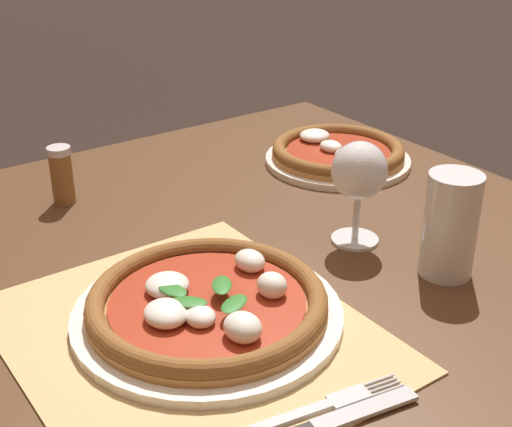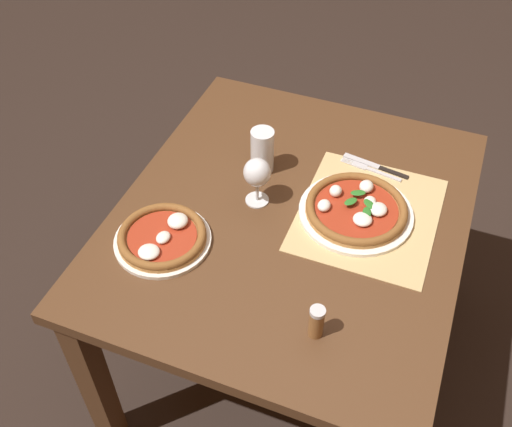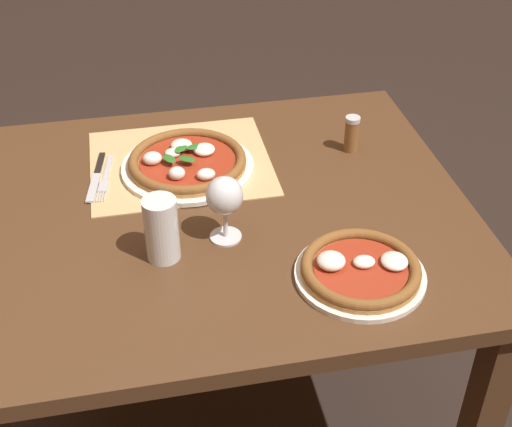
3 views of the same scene
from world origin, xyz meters
The scene contains 9 objects.
dining_table centered at (0.00, 0.00, 0.63)m, with size 1.15×0.98×0.74m.
paper_placemat centered at (0.07, -0.21, 0.74)m, with size 0.45×0.39×0.00m, color tan.
pizza_near centered at (0.06, -0.17, 0.76)m, with size 0.33×0.33×0.05m.
pizza_far centered at (-0.24, 0.29, 0.76)m, with size 0.27×0.27×0.05m.
wine_glass centered at (0.01, 0.11, 0.85)m, with size 0.08×0.08×0.16m.
pint_glass centered at (0.15, 0.15, 0.81)m, with size 0.07×0.07×0.15m.
fork centered at (0.26, -0.17, 0.75)m, with size 0.05×0.20×0.00m.
knife centered at (0.28, -0.18, 0.75)m, with size 0.05×0.21×0.01m.
pepper_shaker centered at (-0.37, -0.19, 0.79)m, with size 0.04×0.04×0.10m.
Camera 1 is at (0.68, -0.55, 1.24)m, focal length 50.00 mm.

